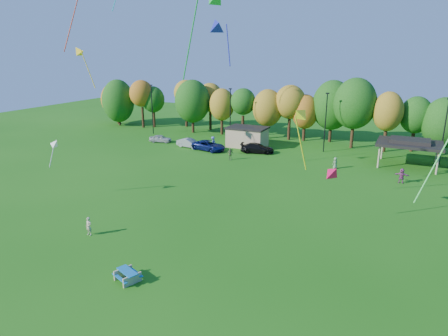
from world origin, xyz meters
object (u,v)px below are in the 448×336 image
at_px(kite_flyer, 89,226).
at_px(car_b, 189,143).
at_px(car_d, 257,148).
at_px(car_a, 160,139).
at_px(car_c, 209,146).
at_px(picnic_table, 128,275).

relative_size(kite_flyer, car_b, 0.37).
height_order(kite_flyer, car_d, kite_flyer).
distance_m(car_a, car_c, 10.23).
distance_m(car_b, car_d, 11.28).
height_order(kite_flyer, car_a, kite_flyer).
bearing_deg(car_d, picnic_table, 173.45).
height_order(car_c, car_d, car_c).
distance_m(car_a, car_d, 17.59).
bearing_deg(kite_flyer, picnic_table, -26.76).
distance_m(picnic_table, car_c, 37.16).
bearing_deg(car_a, car_d, -103.42).
xyz_separation_m(kite_flyer, car_c, (-4.75, 30.90, -0.04)).
height_order(picnic_table, car_c, car_c).
distance_m(kite_flyer, car_a, 35.61).
xyz_separation_m(picnic_table, car_c, (-12.23, 35.08, 0.33)).
relative_size(car_a, car_d, 0.73).
distance_m(car_a, car_b, 6.50).
xyz_separation_m(picnic_table, car_b, (-15.96, 35.44, 0.28)).
bearing_deg(car_d, kite_flyer, 161.36).
xyz_separation_m(car_a, car_d, (17.59, 0.38, 0.10)).
bearing_deg(car_c, picnic_table, -149.62).
bearing_deg(car_a, picnic_table, -163.19).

